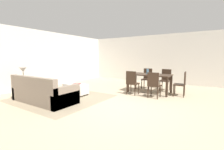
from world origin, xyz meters
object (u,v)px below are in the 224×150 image
object	(u,v)px
dining_chair_near_right	(154,84)
dining_chair_head_east	(182,82)
vase_centerpiece	(148,71)
dining_table	(150,76)
table_lamp	(23,70)
book_on_ottoman	(77,84)
side_table	(24,84)
couch	(43,93)
dining_chair_far_left	(147,77)
ottoman_table	(76,89)
dining_chair_far_right	(166,78)
dining_chair_near_left	(132,81)

from	to	relation	value
dining_chair_near_right	dining_chair_head_east	world-z (taller)	same
dining_chair_near_right	vase_centerpiece	xyz separation A→B (m)	(-0.52, 0.77, 0.35)
dining_table	vase_centerpiece	size ratio (longest dim) A/B	7.96
table_lamp	book_on_ottoman	distance (m)	2.07
side_table	vase_centerpiece	world-z (taller)	vase_centerpiece
couch	side_table	bearing A→B (deg)	174.10
dining_chair_far_left	table_lamp	bearing A→B (deg)	-131.80
dining_table	book_on_ottoman	bearing A→B (deg)	-138.01
ottoman_table	dining_chair_far_right	xyz separation A→B (m)	(2.70, 2.74, 0.28)
dining_chair_far_right	side_table	bearing A→B (deg)	-137.94
dining_chair_far_right	couch	bearing A→B (deg)	-125.62
dining_chair_near_left	vase_centerpiece	bearing A→B (deg)	66.13
dining_chair_near_right	ottoman_table	bearing A→B (deg)	-156.88
table_lamp	dining_table	bearing A→B (deg)	38.48
dining_chair_near_right	dining_chair_head_east	bearing A→B (deg)	45.50
table_lamp	dining_table	size ratio (longest dim) A/B	0.31
dining_chair_head_east	book_on_ottoman	bearing A→B (deg)	-149.72
dining_chair_far_left	dining_chair_far_right	size ratio (longest dim) A/B	1.00
dining_chair_far_right	vase_centerpiece	bearing A→B (deg)	-123.13
table_lamp	couch	bearing A→B (deg)	-5.90
couch	dining_chair_far_left	xyz separation A→B (m)	(2.03, 3.99, 0.23)
table_lamp	dining_chair_near_left	world-z (taller)	table_lamp
ottoman_table	table_lamp	bearing A→B (deg)	-144.61
dining_chair_near_left	book_on_ottoman	distance (m)	2.10
ottoman_table	dining_chair_far_left	distance (m)	3.31
dining_table	dining_chair_far_right	distance (m)	0.94
dining_chair_head_east	ottoman_table	bearing A→B (deg)	-150.65
side_table	dining_chair_far_left	size ratio (longest dim) A/B	0.59
dining_chair_near_left	dining_chair_near_right	size ratio (longest dim) A/B	1.00
dining_chair_near_left	dining_chair_far_right	bearing A→B (deg)	61.10
dining_chair_far_right	book_on_ottoman	xyz separation A→B (m)	(-2.61, -2.76, -0.08)
side_table	table_lamp	xyz separation A→B (m)	(-0.00, -0.00, 0.52)
vase_centerpiece	dining_chair_far_right	bearing A→B (deg)	56.87
dining_table	dining_chair_head_east	distance (m)	1.23
ottoman_table	dining_table	world-z (taller)	dining_table
book_on_ottoman	dining_chair_head_east	bearing A→B (deg)	30.28
couch	book_on_ottoman	size ratio (longest dim) A/B	8.52
side_table	table_lamp	size ratio (longest dim) A/B	1.04
side_table	dining_chair_far_left	world-z (taller)	dining_chair_far_left
couch	ottoman_table	world-z (taller)	couch
ottoman_table	dining_chair_far_left	world-z (taller)	dining_chair_far_left
dining_chair_far_right	dining_chair_head_east	xyz separation A→B (m)	(0.78, -0.78, 0.00)
dining_table	vase_centerpiece	distance (m)	0.22
vase_centerpiece	side_table	bearing A→B (deg)	-140.91
dining_chair_head_east	book_on_ottoman	distance (m)	3.92
dining_chair_near_right	vase_centerpiece	bearing A→B (deg)	123.68
couch	ottoman_table	distance (m)	1.28
side_table	dining_chair_far_right	distance (m)	5.76
couch	dining_chair_near_right	xyz separation A→B (m)	(2.85, 2.41, 0.23)
table_lamp	dining_chair_far_right	bearing A→B (deg)	42.06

